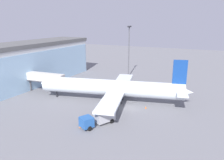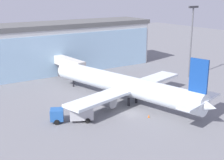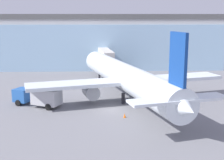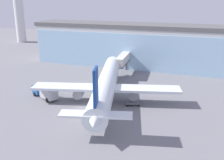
{
  "view_description": "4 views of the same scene",
  "coord_description": "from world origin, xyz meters",
  "px_view_note": "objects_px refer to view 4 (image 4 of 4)",
  "views": [
    {
      "loc": [
        -45.2,
        -16.02,
        19.97
      ],
      "look_at": [
        4.96,
        6.6,
        4.84
      ],
      "focal_mm": 35.0,
      "sensor_mm": 36.0,
      "label": 1
    },
    {
      "loc": [
        -33.72,
        -41.86,
        21.82
      ],
      "look_at": [
        0.7,
        6.71,
        4.58
      ],
      "focal_mm": 50.0,
      "sensor_mm": 36.0,
      "label": 2
    },
    {
      "loc": [
        -3.72,
        -41.7,
        12.8
      ],
      "look_at": [
        0.52,
        5.35,
        3.09
      ],
      "focal_mm": 50.0,
      "sensor_mm": 36.0,
      "label": 3
    },
    {
      "loc": [
        18.93,
        -44.2,
        20.74
      ],
      "look_at": [
        3.4,
        6.76,
        4.13
      ],
      "focal_mm": 42.0,
      "sensor_mm": 36.0,
      "label": 4
    }
  ],
  "objects_px": {
    "control_tower": "(18,3)",
    "safety_cone_wingtip": "(42,92)",
    "jet_bridge": "(123,59)",
    "airplane": "(106,85)",
    "baggage_cart": "(133,103)",
    "catering_truck": "(45,92)",
    "safety_cone_nose": "(85,115)"
  },
  "relations": [
    {
      "from": "catering_truck",
      "to": "safety_cone_wingtip",
      "type": "distance_m",
      "value": 3.96
    },
    {
      "from": "catering_truck",
      "to": "baggage_cart",
      "type": "distance_m",
      "value": 19.02
    },
    {
      "from": "control_tower",
      "to": "safety_cone_nose",
      "type": "relative_size",
      "value": 58.59
    },
    {
      "from": "safety_cone_wingtip",
      "to": "control_tower",
      "type": "bearing_deg",
      "value": 128.24
    },
    {
      "from": "jet_bridge",
      "to": "catering_truck",
      "type": "bearing_deg",
      "value": 151.05
    },
    {
      "from": "control_tower",
      "to": "airplane",
      "type": "xyz_separation_m",
      "value": [
        64.78,
        -62.24,
        -15.27
      ]
    },
    {
      "from": "airplane",
      "to": "safety_cone_nose",
      "type": "xyz_separation_m",
      "value": [
        -1.31,
        -8.97,
        -3.25
      ]
    },
    {
      "from": "baggage_cart",
      "to": "safety_cone_wingtip",
      "type": "distance_m",
      "value": 21.63
    },
    {
      "from": "control_tower",
      "to": "catering_truck",
      "type": "bearing_deg",
      "value": -51.45
    },
    {
      "from": "baggage_cart",
      "to": "safety_cone_nose",
      "type": "bearing_deg",
      "value": 30.38
    },
    {
      "from": "control_tower",
      "to": "safety_cone_wingtip",
      "type": "height_order",
      "value": "control_tower"
    },
    {
      "from": "airplane",
      "to": "catering_truck",
      "type": "distance_m",
      "value": 13.45
    },
    {
      "from": "airplane",
      "to": "baggage_cart",
      "type": "bearing_deg",
      "value": -112.76
    },
    {
      "from": "baggage_cart",
      "to": "safety_cone_wingtip",
      "type": "relative_size",
      "value": 5.72
    },
    {
      "from": "jet_bridge",
      "to": "baggage_cart",
      "type": "relative_size",
      "value": 4.15
    },
    {
      "from": "jet_bridge",
      "to": "safety_cone_nose",
      "type": "xyz_separation_m",
      "value": [
        0.43,
        -29.82,
        -4.0
      ]
    },
    {
      "from": "jet_bridge",
      "to": "airplane",
      "type": "xyz_separation_m",
      "value": [
        1.75,
        -20.85,
        -0.75
      ]
    },
    {
      "from": "jet_bridge",
      "to": "control_tower",
      "type": "height_order",
      "value": "control_tower"
    },
    {
      "from": "baggage_cart",
      "to": "safety_cone_wingtip",
      "type": "xyz_separation_m",
      "value": [
        -21.6,
        1.01,
        -0.23
      ]
    },
    {
      "from": "catering_truck",
      "to": "airplane",
      "type": "bearing_deg",
      "value": -139.65
    },
    {
      "from": "control_tower",
      "to": "baggage_cart",
      "type": "bearing_deg",
      "value": -41.84
    },
    {
      "from": "safety_cone_wingtip",
      "to": "jet_bridge",
      "type": "bearing_deg",
      "value": 56.33
    },
    {
      "from": "safety_cone_nose",
      "to": "jet_bridge",
      "type": "bearing_deg",
      "value": 90.83
    },
    {
      "from": "airplane",
      "to": "control_tower",
      "type": "bearing_deg",
      "value": 33.68
    },
    {
      "from": "control_tower",
      "to": "safety_cone_nose",
      "type": "bearing_deg",
      "value": -48.29
    },
    {
      "from": "control_tower",
      "to": "baggage_cart",
      "type": "relative_size",
      "value": 10.24
    },
    {
      "from": "jet_bridge",
      "to": "safety_cone_nose",
      "type": "distance_m",
      "value": 30.09
    },
    {
      "from": "safety_cone_nose",
      "to": "control_tower",
      "type": "bearing_deg",
      "value": 131.71
    },
    {
      "from": "jet_bridge",
      "to": "safety_cone_wingtip",
      "type": "xyz_separation_m",
      "value": [
        -13.94,
        -20.92,
        -4.0
      ]
    },
    {
      "from": "catering_truck",
      "to": "baggage_cart",
      "type": "height_order",
      "value": "catering_truck"
    },
    {
      "from": "catering_truck",
      "to": "baggage_cart",
      "type": "bearing_deg",
      "value": -146.52
    },
    {
      "from": "control_tower",
      "to": "airplane",
      "type": "height_order",
      "value": "control_tower"
    }
  ]
}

